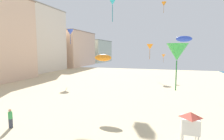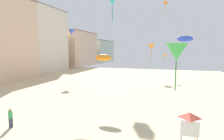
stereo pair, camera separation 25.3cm
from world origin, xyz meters
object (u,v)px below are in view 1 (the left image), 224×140
Objects in this scene: lifeguard_stand at (190,123)px; kite_orange_parafoil_2 at (103,58)px; kite_green_delta at (177,52)px; kite_flyer at (10,117)px; kite_orange_delta at (164,4)px; kite_blue_parafoil at (184,39)px; kite_orange_delta_3 at (163,56)px; kite_cyan_delta at (112,0)px; kite_orange_delta_2 at (150,47)px; kite_blue_delta at (70,32)px.

kite_orange_parafoil_2 is (-8.62, 7.58, 3.77)m from lifeguard_stand.
kite_flyer is at bearing -166.11° from kite_green_delta.
kite_blue_parafoil is at bearing -77.90° from kite_orange_delta.
lifeguard_stand is at bearing -84.92° from kite_orange_delta.
kite_orange_delta_3 is at bearing 99.75° from kite_blue_parafoil.
kite_green_delta is 1.82× the size of kite_orange_parafoil_2.
kite_cyan_delta is at bearing -56.82° from kite_orange_parafoil_2.
kite_orange_delta_2 is 1.68× the size of kite_orange_parafoil_2.
kite_blue_delta is at bearing 150.53° from lifeguard_stand.
kite_flyer is 0.45× the size of kite_green_delta.
kite_green_delta reaches higher than lifeguard_stand.
kite_green_delta is at bearing -32.85° from kite_orange_parafoil_2.
kite_blue_delta is at bearing 155.06° from kite_blue_parafoil.
kite_orange_delta is (19.47, 3.17, 5.30)m from kite_blue_delta.
kite_orange_delta_2 is (1.37, 24.94, -3.88)m from kite_cyan_delta.
kite_blue_parafoil is at bearing 82.67° from kite_green_delta.
kite_orange_parafoil_2 is (5.29, 8.26, 4.69)m from kite_flyer.
kite_blue_delta reaches higher than kite_flyer.
kite_blue_parafoil is at bearing 31.40° from kite_orange_parafoil_2.
kite_orange_delta_3 is at bearing -167.52° from kite_flyer.
kite_blue_delta reaches higher than kite_orange_delta_3.
lifeguard_stand is at bearing -41.36° from kite_orange_parafoil_2.
kite_orange_delta_3 is at bearing 112.01° from lifeguard_stand.
kite_blue_parafoil is (2.91, -13.58, -7.77)m from kite_orange_delta.
kite_flyer is 0.92× the size of kite_orange_delta_3.
kite_blue_delta is (-15.31, 19.18, -0.69)m from kite_cyan_delta.
kite_orange_delta is 0.64× the size of kite_orange_delta_2.
kite_cyan_delta is at bearing -100.53° from kite_orange_delta.
kite_blue_parafoil is 0.59× the size of kite_orange_delta_2.
kite_blue_delta is 20.43m from kite_orange_delta.
kite_blue_delta is 1.60× the size of kite_orange_parafoil_2.
kite_orange_parafoil_2 is (13.23, -15.99, -4.78)m from kite_blue_delta.
kite_flyer is 0.82× the size of kite_orange_parafoil_2.
kite_green_delta reaches higher than kite_orange_delta_3.
kite_blue_delta is at bearing -164.86° from kite_orange_delta_3.
kite_blue_delta is 21.30m from kite_orange_parafoil_2.
kite_orange_delta_3 is (0.21, 2.15, -10.48)m from kite_orange_delta.
kite_orange_delta reaches higher than kite_orange_delta_2.
kite_green_delta is 9.30m from kite_orange_parafoil_2.
kite_blue_parafoil is (22.38, -10.41, -2.47)m from kite_blue_delta.
kite_orange_delta_2 is at bearing 19.03° from kite_blue_delta.
kite_green_delta is 2.04× the size of kite_orange_delta_3.
kite_blue_parafoil is 0.99× the size of kite_orange_parafoil_2.
kite_green_delta is 1.08× the size of kite_orange_delta_2.
lifeguard_stand is at bearing -80.01° from kite_orange_delta_2.
kite_blue_delta reaches higher than kite_orange_delta_2.
lifeguard_stand is 1.27× the size of kite_orange_parafoil_2.
kite_orange_delta is (11.53, 27.43, 14.78)m from kite_flyer.
kite_blue_delta is at bearing 128.60° from kite_cyan_delta.
kite_blue_delta is 0.95× the size of kite_orange_delta_2.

